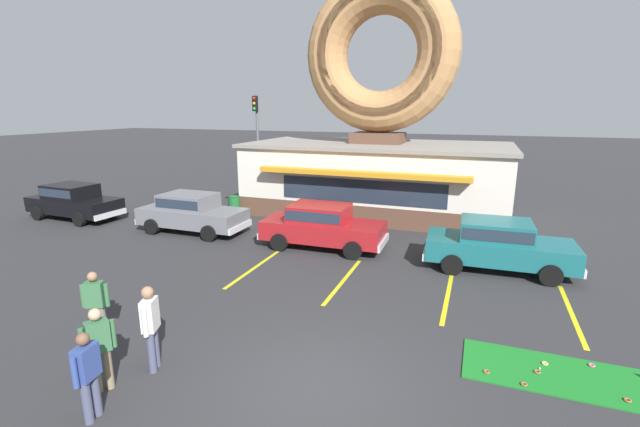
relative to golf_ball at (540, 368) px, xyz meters
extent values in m
plane|color=#2D2D30|center=(-3.95, -2.05, -0.05)|extent=(160.00, 160.00, 0.00)
cube|color=brown|center=(-6.11, 11.95, 0.40)|extent=(12.00, 6.00, 0.90)
cube|color=silver|center=(-6.11, 11.95, 2.00)|extent=(12.00, 6.00, 2.30)
cube|color=gray|center=(-6.11, 11.95, 3.23)|extent=(12.30, 6.30, 0.16)
cube|color=orange|center=(-6.11, 8.65, 2.30)|extent=(9.00, 0.60, 0.20)
cube|color=#232D3D|center=(-6.11, 8.94, 1.50)|extent=(7.20, 0.03, 1.00)
cube|color=brown|center=(-6.11, 11.95, 3.56)|extent=(2.40, 1.80, 0.50)
torus|color=#B27F4C|center=(-6.11, 11.95, 7.36)|extent=(7.10, 1.90, 7.10)
torus|color=#9E6B42|center=(-6.11, 11.53, 7.36)|extent=(6.24, 1.05, 6.24)
cube|color=#197523|center=(0.47, -0.04, -0.04)|extent=(3.80, 1.47, 0.03)
torus|color=brown|center=(-0.33, -0.64, 0.00)|extent=(0.13, 0.13, 0.04)
torus|color=brown|center=(1.33, -0.50, 0.00)|extent=(0.13, 0.13, 0.04)
torus|color=#D8667F|center=(0.98, 0.49, 0.00)|extent=(0.13, 0.13, 0.04)
torus|color=brown|center=(-0.05, -0.13, 0.00)|extent=(0.13, 0.13, 0.04)
torus|color=brown|center=(-0.98, -0.48, 0.00)|extent=(0.13, 0.13, 0.04)
torus|color=#E5C666|center=(0.12, 0.23, 0.00)|extent=(0.13, 0.13, 0.04)
sphere|color=white|center=(0.00, 0.00, 0.00)|extent=(0.04, 0.04, 0.04)
cube|color=#196066|center=(-0.65, 5.52, 0.61)|extent=(4.46, 1.92, 0.68)
cube|color=#196066|center=(-0.80, 5.52, 1.25)|extent=(2.15, 1.63, 0.60)
cube|color=#232D3D|center=(-0.80, 5.52, 1.27)|extent=(2.07, 1.66, 0.36)
cube|color=silver|center=(1.58, 5.60, 0.37)|extent=(0.16, 1.67, 0.24)
cube|color=silver|center=(-2.87, 5.44, 0.37)|extent=(0.16, 1.67, 0.24)
cylinder|color=black|center=(0.69, 6.45, 0.27)|extent=(0.65, 0.24, 0.64)
cylinder|color=black|center=(0.75, 4.69, 0.27)|extent=(0.65, 0.24, 0.64)
cylinder|color=black|center=(-2.04, 6.35, 0.27)|extent=(0.65, 0.24, 0.64)
cylinder|color=black|center=(-1.98, 4.60, 0.27)|extent=(0.65, 0.24, 0.64)
cube|color=slate|center=(-12.35, 5.69, 0.61)|extent=(4.40, 1.77, 0.68)
cube|color=slate|center=(-12.50, 5.69, 1.25)|extent=(2.10, 1.57, 0.60)
cube|color=#232D3D|center=(-12.50, 5.69, 1.27)|extent=(2.02, 1.59, 0.36)
cube|color=silver|center=(-10.12, 5.70, 0.37)|extent=(0.10, 1.67, 0.24)
cube|color=silver|center=(-14.58, 5.68, 0.37)|extent=(0.10, 1.67, 0.24)
cylinder|color=black|center=(-10.99, 6.57, 0.27)|extent=(0.64, 0.22, 0.64)
cylinder|color=black|center=(-10.98, 4.81, 0.27)|extent=(0.64, 0.22, 0.64)
cylinder|color=black|center=(-13.72, 6.57, 0.27)|extent=(0.64, 0.22, 0.64)
cylinder|color=black|center=(-13.71, 4.81, 0.27)|extent=(0.64, 0.22, 0.64)
cube|color=black|center=(-18.82, 5.59, 0.61)|extent=(4.48, 1.96, 0.68)
cube|color=black|center=(-18.97, 5.60, 1.25)|extent=(2.17, 1.66, 0.60)
cube|color=#232D3D|center=(-18.97, 5.60, 1.27)|extent=(2.09, 1.68, 0.36)
cube|color=silver|center=(-16.59, 5.49, 0.37)|extent=(0.18, 1.67, 0.24)
cube|color=silver|center=(-21.05, 5.70, 0.37)|extent=(0.18, 1.67, 0.24)
cylinder|color=black|center=(-17.42, 6.41, 0.27)|extent=(0.65, 0.25, 0.64)
cylinder|color=black|center=(-17.50, 4.65, 0.27)|extent=(0.65, 0.25, 0.64)
cylinder|color=black|center=(-20.14, 6.54, 0.27)|extent=(0.65, 0.25, 0.64)
cylinder|color=black|center=(-20.22, 4.78, 0.27)|extent=(0.65, 0.25, 0.64)
cube|color=maroon|center=(-6.61, 5.67, 0.61)|extent=(4.44, 1.86, 0.68)
cube|color=maroon|center=(-6.76, 5.66, 1.25)|extent=(2.13, 1.61, 0.60)
cube|color=#232D3D|center=(-6.76, 5.66, 1.27)|extent=(2.05, 1.63, 0.36)
cube|color=silver|center=(-4.38, 5.72, 0.37)|extent=(0.14, 1.67, 0.24)
cube|color=silver|center=(-8.84, 5.62, 0.37)|extent=(0.14, 1.67, 0.24)
cylinder|color=black|center=(-5.27, 6.58, 0.27)|extent=(0.64, 0.23, 0.64)
cylinder|color=black|center=(-5.23, 4.82, 0.27)|extent=(0.64, 0.23, 0.64)
cylinder|color=black|center=(-7.99, 6.52, 0.27)|extent=(0.64, 0.23, 0.64)
cylinder|color=black|center=(-7.95, 4.76, 0.27)|extent=(0.64, 0.23, 0.64)
cylinder|color=slate|center=(-9.18, -2.13, 0.34)|extent=(0.15, 0.15, 0.77)
cylinder|color=slate|center=(-9.00, -2.05, 0.34)|extent=(0.15, 0.15, 0.77)
cube|color=#386B42|center=(-9.09, -2.09, 1.01)|extent=(0.45, 0.38, 0.57)
cylinder|color=#386B42|center=(-9.32, -2.20, 0.98)|extent=(0.10, 0.10, 0.52)
cylinder|color=#386B42|center=(-8.87, -1.98, 0.98)|extent=(0.10, 0.10, 0.52)
sphere|color=#9E7051|center=(-9.09, -2.09, 1.42)|extent=(0.21, 0.21, 0.21)
cylinder|color=#7F7056|center=(-7.48, -3.35, 0.35)|extent=(0.15, 0.15, 0.79)
cylinder|color=#7F7056|center=(-7.58, -3.52, 0.35)|extent=(0.15, 0.15, 0.79)
cube|color=#386B42|center=(-7.53, -3.44, 1.03)|extent=(0.40, 0.45, 0.58)
cylinder|color=#386B42|center=(-7.41, -3.22, 1.00)|extent=(0.10, 0.10, 0.53)
cylinder|color=#386B42|center=(-7.66, -3.66, 1.00)|extent=(0.10, 0.10, 0.53)
sphere|color=tan|center=(-7.53, -3.44, 1.46)|extent=(0.21, 0.21, 0.21)
cylinder|color=#474C66|center=(-7.11, -3.97, 0.33)|extent=(0.15, 0.15, 0.77)
cylinder|color=#474C66|center=(-7.09, -4.17, 0.33)|extent=(0.15, 0.15, 0.77)
cube|color=#33478C|center=(-7.10, -4.07, 1.00)|extent=(0.29, 0.41, 0.56)
cylinder|color=#33478C|center=(-7.13, -3.82, 0.97)|extent=(0.10, 0.10, 0.52)
cylinder|color=#33478C|center=(-7.07, -4.32, 0.97)|extent=(0.10, 0.10, 0.52)
sphere|color=brown|center=(-7.10, -4.07, 1.41)|extent=(0.21, 0.21, 0.21)
cylinder|color=#474C66|center=(-7.09, -2.69, 0.38)|extent=(0.15, 0.15, 0.86)
cylinder|color=#474C66|center=(-7.16, -2.50, 0.38)|extent=(0.15, 0.15, 0.86)
cube|color=silver|center=(-7.12, -2.59, 1.12)|extent=(0.36, 0.44, 0.63)
cylinder|color=silver|center=(-7.03, -2.83, 1.09)|extent=(0.10, 0.10, 0.58)
cylinder|color=silver|center=(-7.21, -2.36, 1.09)|extent=(0.10, 0.10, 0.58)
sphere|color=#9E7051|center=(-7.12, -2.59, 1.58)|extent=(0.23, 0.23, 0.23)
cylinder|color=#1E662D|center=(-12.16, 8.57, 0.42)|extent=(0.56, 0.56, 0.95)
torus|color=#123D1B|center=(-12.16, 8.57, 0.90)|extent=(0.57, 0.57, 0.05)
cylinder|color=#595B60|center=(-14.43, 15.24, 2.85)|extent=(0.16, 0.16, 5.80)
cube|color=black|center=(-14.43, 15.06, 5.20)|extent=(0.28, 0.24, 0.90)
sphere|color=red|center=(-14.43, 14.94, 5.50)|extent=(0.18, 0.18, 0.18)
sphere|color=orange|center=(-14.43, 14.94, 5.20)|extent=(0.18, 0.18, 0.18)
sphere|color=green|center=(-14.43, 14.94, 4.90)|extent=(0.18, 0.18, 0.18)
cube|color=yellow|center=(-7.96, 2.95, -0.05)|extent=(0.12, 3.60, 0.01)
cube|color=yellow|center=(-4.96, 2.95, -0.05)|extent=(0.12, 3.60, 0.01)
cube|color=yellow|center=(-1.96, 2.95, -0.05)|extent=(0.12, 3.60, 0.01)
cube|color=yellow|center=(1.04, 2.95, -0.05)|extent=(0.12, 3.60, 0.01)
camera|label=1|loc=(-1.44, -8.44, 4.98)|focal=24.00mm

